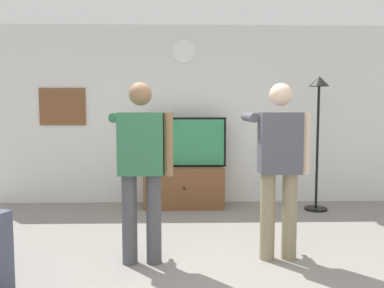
{
  "coord_description": "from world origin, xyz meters",
  "views": [
    {
      "loc": [
        -0.15,
        -3.18,
        1.42
      ],
      "look_at": [
        -0.03,
        1.2,
        1.05
      ],
      "focal_mm": 37.2,
      "sensor_mm": 36.0,
      "label": 1
    }
  ],
  "objects_px": {
    "television": "(184,142)",
    "person_standing_nearer_lamp": "(141,162)",
    "floor_lamp": "(318,115)",
    "wall_clock": "(184,52)",
    "person_standing_nearer_couch": "(279,161)",
    "framed_picture": "(63,107)",
    "tv_stand": "(184,187)"
  },
  "relations": [
    {
      "from": "tv_stand",
      "to": "television",
      "type": "relative_size",
      "value": 0.94
    },
    {
      "from": "television",
      "to": "person_standing_nearer_couch",
      "type": "bearing_deg",
      "value": -67.33
    },
    {
      "from": "tv_stand",
      "to": "wall_clock",
      "type": "bearing_deg",
      "value": 90.0
    },
    {
      "from": "wall_clock",
      "to": "person_standing_nearer_lamp",
      "type": "height_order",
      "value": "wall_clock"
    },
    {
      "from": "wall_clock",
      "to": "framed_picture",
      "type": "xyz_separation_m",
      "value": [
        -1.83,
        0.0,
        -0.82
      ]
    },
    {
      "from": "wall_clock",
      "to": "person_standing_nearer_couch",
      "type": "xyz_separation_m",
      "value": [
        0.89,
        -2.37,
        -1.36
      ]
    },
    {
      "from": "wall_clock",
      "to": "person_standing_nearer_couch",
      "type": "bearing_deg",
      "value": -69.46
    },
    {
      "from": "person_standing_nearer_couch",
      "to": "tv_stand",
      "type": "bearing_deg",
      "value": 113.12
    },
    {
      "from": "framed_picture",
      "to": "television",
      "type": "bearing_deg",
      "value": -7.73
    },
    {
      "from": "wall_clock",
      "to": "person_standing_nearer_lamp",
      "type": "relative_size",
      "value": 0.2
    },
    {
      "from": "floor_lamp",
      "to": "person_standing_nearer_lamp",
      "type": "relative_size",
      "value": 1.13
    },
    {
      "from": "television",
      "to": "wall_clock",
      "type": "distance_m",
      "value": 1.37
    },
    {
      "from": "floor_lamp",
      "to": "person_standing_nearer_couch",
      "type": "xyz_separation_m",
      "value": [
        -1.0,
        -1.84,
        -0.42
      ]
    },
    {
      "from": "wall_clock",
      "to": "floor_lamp",
      "type": "distance_m",
      "value": 2.17
    },
    {
      "from": "television",
      "to": "person_standing_nearer_lamp",
      "type": "xyz_separation_m",
      "value": [
        -0.41,
        -2.2,
        -0.01
      ]
    },
    {
      "from": "framed_picture",
      "to": "person_standing_nearer_lamp",
      "type": "relative_size",
      "value": 0.41
    },
    {
      "from": "tv_stand",
      "to": "floor_lamp",
      "type": "xyz_separation_m",
      "value": [
        1.89,
        -0.23,
        1.06
      ]
    },
    {
      "from": "framed_picture",
      "to": "person_standing_nearer_lamp",
      "type": "height_order",
      "value": "framed_picture"
    },
    {
      "from": "floor_lamp",
      "to": "television",
      "type": "bearing_deg",
      "value": 171.64
    },
    {
      "from": "television",
      "to": "person_standing_nearer_lamp",
      "type": "relative_size",
      "value": 0.74
    },
    {
      "from": "tv_stand",
      "to": "television",
      "type": "distance_m",
      "value": 0.66
    },
    {
      "from": "wall_clock",
      "to": "television",
      "type": "bearing_deg",
      "value": -90.0
    },
    {
      "from": "person_standing_nearer_lamp",
      "to": "person_standing_nearer_couch",
      "type": "xyz_separation_m",
      "value": [
        1.29,
        0.08,
        -0.01
      ]
    },
    {
      "from": "framed_picture",
      "to": "wall_clock",
      "type": "bearing_deg",
      "value": -0.16
    },
    {
      "from": "tv_stand",
      "to": "person_standing_nearer_couch",
      "type": "height_order",
      "value": "person_standing_nearer_couch"
    },
    {
      "from": "television",
      "to": "person_standing_nearer_couch",
      "type": "height_order",
      "value": "person_standing_nearer_couch"
    },
    {
      "from": "framed_picture",
      "to": "person_standing_nearer_couch",
      "type": "relative_size",
      "value": 0.41
    },
    {
      "from": "framed_picture",
      "to": "person_standing_nearer_couch",
      "type": "distance_m",
      "value": 3.65
    },
    {
      "from": "television",
      "to": "person_standing_nearer_couch",
      "type": "relative_size",
      "value": 0.74
    },
    {
      "from": "tv_stand",
      "to": "floor_lamp",
      "type": "bearing_deg",
      "value": -6.97
    },
    {
      "from": "television",
      "to": "wall_clock",
      "type": "bearing_deg",
      "value": 90.0
    },
    {
      "from": "television",
      "to": "framed_picture",
      "type": "height_order",
      "value": "framed_picture"
    }
  ]
}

